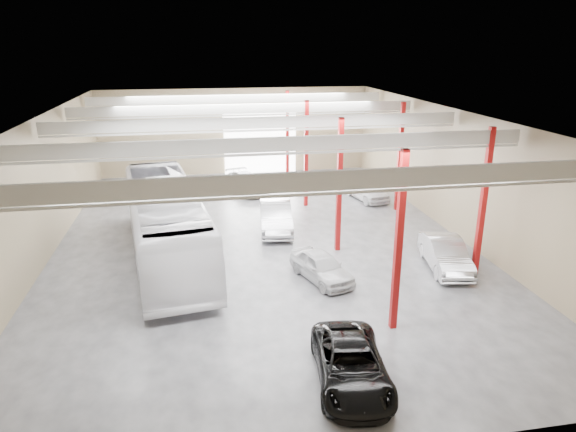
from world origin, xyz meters
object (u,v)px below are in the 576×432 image
object	(u,v)px
car_row_a	(321,266)
car_row_b	(276,217)
car_right_far	(366,189)
car_row_c	(247,183)
coach_bus	(166,222)
black_sedan	(351,365)
car_right_near	(445,254)

from	to	relation	value
car_row_a	car_row_b	world-z (taller)	car_row_b
car_row_b	car_right_far	distance (m)	8.90
car_row_c	car_right_far	world-z (taller)	car_right_far
coach_bus	car_row_a	bearing A→B (deg)	-36.88
car_row_a	black_sedan	bearing A→B (deg)	-114.93
black_sedan	car_right_far	world-z (taller)	car_right_far
car_row_a	car_right_far	bearing A→B (deg)	44.47
coach_bus	car_row_c	world-z (taller)	coach_bus
black_sedan	car_row_b	xyz separation A→B (m)	(-0.15, 14.50, 0.17)
car_row_c	car_right_far	distance (m)	8.71
black_sedan	car_row_c	bearing A→B (deg)	99.52
car_row_a	car_row_b	distance (m)	6.99
car_row_a	car_right_far	distance (m)	13.55
car_row_a	car_row_c	bearing A→B (deg)	78.57
coach_bus	car_row_b	size ratio (longest dim) A/B	2.73
coach_bus	black_sedan	world-z (taller)	coach_bus
car_row_a	car_right_near	bearing A→B (deg)	-16.88
coach_bus	car_row_c	distance (m)	12.69
coach_bus	black_sedan	bearing A→B (deg)	-69.74
coach_bus	car_right_far	xyz separation A→B (m)	(13.33, 8.15, -1.20)
black_sedan	car_right_near	size ratio (longest dim) A/B	1.05
black_sedan	car_row_b	world-z (taller)	car_row_b
car_row_b	coach_bus	bearing A→B (deg)	-147.63
coach_bus	black_sedan	distance (m)	13.12
car_right_near	car_right_far	xyz separation A→B (m)	(0.00, 11.90, -0.03)
black_sedan	car_right_near	bearing A→B (deg)	54.60
car_right_far	black_sedan	bearing A→B (deg)	-120.33
coach_bus	car_right_far	bearing A→B (deg)	23.28
car_row_b	car_right_near	distance (m)	9.92
car_row_c	car_row_b	bearing A→B (deg)	-101.26
black_sedan	car_row_b	size ratio (longest dim) A/B	0.95
car_row_a	car_row_c	size ratio (longest dim) A/B	0.82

